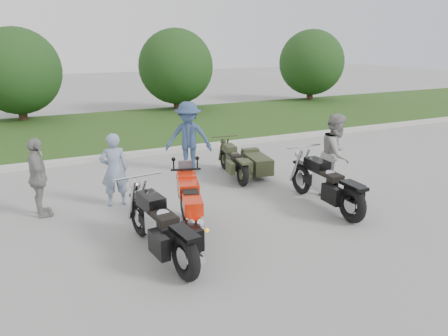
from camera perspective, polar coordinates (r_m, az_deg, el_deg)
name	(u,v)px	position (r m, az deg, el deg)	size (l,w,h in m)	color
ground	(216,230)	(8.50, -1.05, -8.11)	(80.00, 80.00, 0.00)	#979792
curb	(137,154)	(13.86, -11.35, 1.81)	(60.00, 0.30, 0.15)	#B8B5AD
grass_strip	(110,130)	(17.82, -14.70, 4.87)	(60.00, 8.00, 0.14)	#34541D
tree_mid_left	(17,71)	(20.58, -25.40, 11.35)	(3.60, 3.60, 4.00)	#3F2B1C
tree_mid_right	(176,67)	(21.79, -6.30, 13.04)	(3.60, 3.60, 4.00)	#3F2B1C
tree_far_right	(312,63)	(25.56, 11.37, 13.36)	(3.60, 3.60, 4.00)	#3F2B1C
sportbike_red	(190,206)	(8.03, -4.46, -4.96)	(0.80, 2.14, 1.04)	black
cruiser_left	(163,230)	(7.36, -7.97, -8.03)	(0.61, 2.58, 0.99)	black
cruiser_right	(328,186)	(9.61, 13.45, -2.34)	(0.44, 2.56, 0.99)	black
cruiser_sidecar	(247,163)	(11.52, 3.08, 0.64)	(1.18, 2.10, 0.81)	black
person_stripe	(114,170)	(9.73, -14.15, -0.24)	(0.59, 0.39, 1.63)	#7D8EAA
person_grey	(336,154)	(10.51, 14.40, 1.77)	(0.92, 0.72, 1.90)	gray
person_denim	(189,138)	(11.82, -4.66, 3.98)	(1.25, 0.72, 1.94)	#33486B
person_back	(38,178)	(9.62, -23.10, -1.19)	(0.97, 0.41, 1.66)	gray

